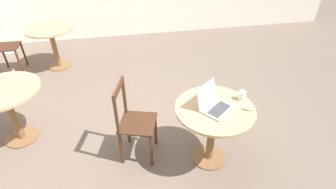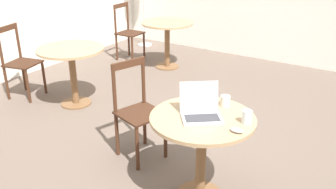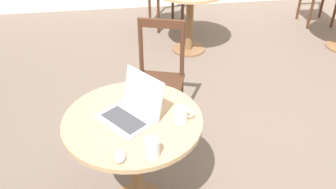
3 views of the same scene
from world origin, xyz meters
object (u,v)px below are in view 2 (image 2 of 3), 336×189
at_px(cafe_table_far, 72,60).
at_px(chair_near_back, 138,112).
at_px(cafe_table_near, 202,135).
at_px(chair_far_back, 20,63).
at_px(chair_mid_back, 128,33).
at_px(mouse, 237,130).
at_px(cafe_table_mid, 167,32).
at_px(mug, 225,101).
at_px(laptop, 201,110).
at_px(drinking_glass, 247,117).

distance_m(cafe_table_far, chair_near_back, 1.51).
xyz_separation_m(cafe_table_near, chair_far_back, (0.59, 3.02, -0.12)).
height_order(chair_mid_back, mouse, chair_mid_back).
relative_size(cafe_table_near, cafe_table_mid, 1.00).
bearing_deg(cafe_table_near, mug, -12.18).
height_order(chair_far_back, mouse, chair_far_back).
height_order(chair_far_back, laptop, laptop).
distance_m(chair_far_back, drinking_glass, 3.39).
relative_size(laptop, mug, 3.55).
height_order(laptop, mouse, laptop).
distance_m(mouse, drinking_glass, 0.17).
relative_size(cafe_table_far, mug, 7.03).
bearing_deg(mouse, chair_mid_back, 49.20).
height_order(chair_near_back, chair_far_back, same).
xyz_separation_m(chair_far_back, mug, (-0.31, -3.08, 0.32)).
xyz_separation_m(cafe_table_mid, cafe_table_far, (-1.87, 0.20, 0.00)).
relative_size(chair_near_back, chair_mid_back, 1.00).
height_order(cafe_table_mid, mouse, mouse).
bearing_deg(mouse, cafe_table_far, 71.45).
distance_m(cafe_table_near, mug, 0.35).
relative_size(cafe_table_far, drinking_glass, 8.00).
relative_size(cafe_table_near, cafe_table_far, 1.00).
height_order(cafe_table_mid, laptop, laptop).
bearing_deg(chair_near_back, cafe_table_near, -106.96).
bearing_deg(mug, laptop, 164.34).
relative_size(cafe_table_near, chair_mid_back, 0.86).
bearing_deg(cafe_table_near, laptop, 91.90).
xyz_separation_m(cafe_table_mid, mug, (-2.37, -2.09, 0.20)).
bearing_deg(cafe_table_far, drinking_glass, -105.12).
bearing_deg(chair_mid_back, cafe_table_near, -132.92).
distance_m(chair_far_back, mouse, 3.41).
distance_m(chair_mid_back, laptop, 3.87).
bearing_deg(chair_far_back, drinking_glass, -98.59).
relative_size(chair_near_back, chair_far_back, 1.00).
bearing_deg(mouse, cafe_table_near, 75.31).
height_order(cafe_table_near, cafe_table_far, same).
bearing_deg(laptop, chair_far_back, 78.91).
bearing_deg(cafe_table_mid, laptop, -142.64).
relative_size(cafe_table_mid, laptop, 1.98).
bearing_deg(mug, drinking_glass, -126.46).
bearing_deg(cafe_table_mid, mouse, -139.22).
xyz_separation_m(cafe_table_far, mug, (-0.50, -2.30, 0.20)).
xyz_separation_m(cafe_table_near, mug, (0.28, -0.06, 0.20)).
bearing_deg(chair_far_back, laptop, -101.09).
relative_size(chair_far_back, drinking_glass, 9.33).
bearing_deg(chair_mid_back, chair_far_back, 175.00).
xyz_separation_m(mouse, mug, (0.36, 0.26, 0.03)).
bearing_deg(chair_near_back, cafe_table_far, 69.72).
relative_size(laptop, mouse, 4.15).
xyz_separation_m(chair_mid_back, mouse, (-2.72, -3.15, 0.29)).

